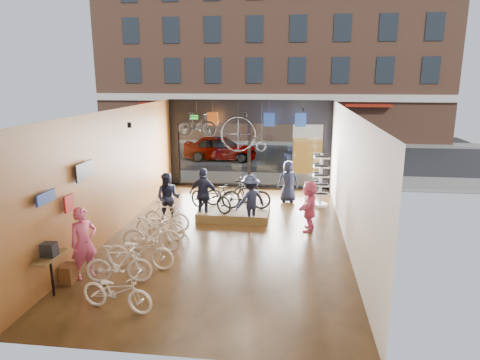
% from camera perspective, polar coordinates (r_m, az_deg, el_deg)
% --- Properties ---
extents(ground_plane, '(7.00, 12.00, 0.04)m').
position_cam_1_polar(ground_plane, '(13.33, -1.50, -7.34)').
color(ground_plane, black).
rests_on(ground_plane, ground).
extents(ceiling, '(7.00, 12.00, 0.04)m').
position_cam_1_polar(ceiling, '(12.49, -1.61, 9.35)').
color(ceiling, black).
rests_on(ceiling, ground).
extents(wall_left, '(0.04, 12.00, 3.80)m').
position_cam_1_polar(wall_left, '(13.75, -16.22, 1.11)').
color(wall_left, brown).
rests_on(wall_left, ground).
extents(wall_right, '(0.04, 12.00, 3.80)m').
position_cam_1_polar(wall_right, '(12.74, 14.30, 0.27)').
color(wall_right, beige).
rests_on(wall_right, ground).
extents(wall_back, '(7.00, 0.04, 3.80)m').
position_cam_1_polar(wall_back, '(7.16, -8.97, -9.95)').
color(wall_back, beige).
rests_on(wall_back, ground).
extents(storefront, '(7.00, 0.26, 3.80)m').
position_cam_1_polar(storefront, '(18.63, 1.25, 4.80)').
color(storefront, black).
rests_on(storefront, ground).
extents(exit_sign, '(0.35, 0.06, 0.18)m').
position_cam_1_polar(exit_sign, '(18.77, -6.16, 8.33)').
color(exit_sign, '#198C26').
rests_on(exit_sign, storefront).
extents(street_road, '(30.00, 18.00, 0.02)m').
position_cam_1_polar(street_road, '(27.79, 3.16, 3.71)').
color(street_road, black).
rests_on(street_road, ground).
extents(sidewalk_near, '(30.00, 2.40, 0.12)m').
position_cam_1_polar(sidewalk_near, '(20.15, 1.57, 0.14)').
color(sidewalk_near, slate).
rests_on(sidewalk_near, ground).
extents(sidewalk_far, '(30.00, 2.00, 0.12)m').
position_cam_1_polar(sidewalk_far, '(31.72, 3.68, 5.06)').
color(sidewalk_far, slate).
rests_on(sidewalk_far, ground).
extents(opposite_building, '(26.00, 5.00, 14.00)m').
position_cam_1_polar(opposite_building, '(33.94, 4.15, 17.35)').
color(opposite_building, brown).
rests_on(opposite_building, ground).
extents(street_car, '(4.24, 1.71, 1.45)m').
position_cam_1_polar(street_car, '(25.00, -2.65, 4.31)').
color(street_car, gray).
rests_on(street_car, street_road).
extents(box_truck, '(2.05, 6.16, 2.43)m').
position_cam_1_polar(box_truck, '(23.60, 9.53, 4.79)').
color(box_truck, silver).
rests_on(box_truck, street_road).
extents(floor_bike_0, '(1.70, 0.84, 0.85)m').
position_cam_1_polar(floor_bike_0, '(9.48, -16.09, -14.03)').
color(floor_bike_0, beige).
rests_on(floor_bike_0, ground_plane).
extents(floor_bike_1, '(1.61, 0.68, 0.94)m').
position_cam_1_polar(floor_bike_1, '(10.60, -15.86, -10.73)').
color(floor_bike_1, beige).
rests_on(floor_bike_1, ground_plane).
extents(floor_bike_2, '(1.78, 0.63, 0.93)m').
position_cam_1_polar(floor_bike_2, '(11.20, -13.23, -9.23)').
color(floor_bike_2, beige).
rests_on(floor_bike_2, ground_plane).
extents(floor_bike_3, '(1.68, 0.53, 1.00)m').
position_cam_1_polar(floor_bike_3, '(12.18, -11.69, -7.09)').
color(floor_bike_3, beige).
rests_on(floor_bike_3, ground_plane).
extents(floor_bike_4, '(1.70, 0.85, 0.86)m').
position_cam_1_polar(floor_bike_4, '(13.09, -10.59, -5.89)').
color(floor_bike_4, beige).
rests_on(floor_bike_4, ground_plane).
extents(floor_bike_5, '(1.62, 0.73, 0.94)m').
position_cam_1_polar(floor_bike_5, '(13.74, -9.76, -4.73)').
color(floor_bike_5, beige).
rests_on(floor_bike_5, ground_plane).
extents(display_platform, '(2.40, 1.80, 0.30)m').
position_cam_1_polar(display_platform, '(14.93, -0.75, -4.33)').
color(display_platform, brown).
rests_on(display_platform, ground_plane).
extents(display_bike_left, '(1.89, 1.52, 0.96)m').
position_cam_1_polar(display_bike_left, '(14.52, -3.92, -2.27)').
color(display_bike_left, black).
rests_on(display_bike_left, display_platform).
extents(display_bike_mid, '(1.74, 0.63, 1.02)m').
position_cam_1_polar(display_bike_mid, '(14.65, 0.82, -1.98)').
color(display_bike_mid, black).
rests_on(display_bike_mid, display_platform).
extents(display_bike_right, '(1.85, 1.19, 0.92)m').
position_cam_1_polar(display_bike_right, '(15.24, -1.41, -1.57)').
color(display_bike_right, black).
rests_on(display_bike_right, display_platform).
extents(customer_0, '(0.74, 0.76, 1.76)m').
position_cam_1_polar(customer_0, '(10.97, -20.11, -7.89)').
color(customer_0, '#CC4C72').
rests_on(customer_0, ground_plane).
extents(customer_1, '(0.85, 0.68, 1.68)m').
position_cam_1_polar(customer_1, '(14.37, -9.56, -2.37)').
color(customer_1, '#161C33').
rests_on(customer_1, ground_plane).
extents(customer_2, '(1.12, 0.67, 1.79)m').
position_cam_1_polar(customer_2, '(14.43, -4.85, -1.92)').
color(customer_2, '#161C33').
rests_on(customer_2, ground_plane).
extents(customer_3, '(1.22, 1.16, 1.66)m').
position_cam_1_polar(customer_3, '(13.98, 1.40, -2.66)').
color(customer_3, '#161C33').
rests_on(customer_3, ground_plane).
extents(customer_4, '(0.84, 0.59, 1.62)m').
position_cam_1_polar(customer_4, '(16.60, 6.43, -0.20)').
color(customer_4, '#161C33').
rests_on(customer_4, ground_plane).
extents(customer_5, '(0.71, 1.55, 1.61)m').
position_cam_1_polar(customer_5, '(13.62, 9.22, -3.39)').
color(customer_5, '#CC4C72').
rests_on(customer_5, ground_plane).
extents(sunglasses_rack, '(0.71, 0.63, 2.00)m').
position_cam_1_polar(sunglasses_rack, '(16.16, 10.71, -0.04)').
color(sunglasses_rack, white).
rests_on(sunglasses_rack, ground_plane).
extents(wall_merch, '(0.40, 2.40, 2.60)m').
position_cam_1_polar(wall_merch, '(10.83, -22.59, -6.02)').
color(wall_merch, navy).
rests_on(wall_merch, wall_left).
extents(penny_farthing, '(1.74, 0.06, 1.40)m').
position_cam_1_polar(penny_farthing, '(16.96, 0.73, 5.98)').
color(penny_farthing, black).
rests_on(penny_farthing, ceiling).
extents(hung_bike, '(1.61, 0.56, 0.95)m').
position_cam_1_polar(hung_bike, '(17.04, -5.78, 7.39)').
color(hung_bike, black).
rests_on(hung_bike, ceiling).
extents(jersey_left, '(0.45, 0.03, 0.55)m').
position_cam_1_polar(jersey_left, '(17.91, -3.68, 8.13)').
color(jersey_left, '#CC5919').
rests_on(jersey_left, ceiling).
extents(jersey_mid, '(0.45, 0.03, 0.55)m').
position_cam_1_polar(jersey_mid, '(17.62, 3.90, 8.04)').
color(jersey_mid, '#1E3F99').
rests_on(jersey_mid, ceiling).
extents(jersey_right, '(0.45, 0.03, 0.55)m').
position_cam_1_polar(jersey_right, '(17.59, 8.07, 7.93)').
color(jersey_right, '#1E3F99').
rests_on(jersey_right, ceiling).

